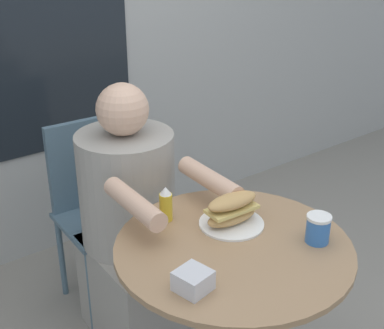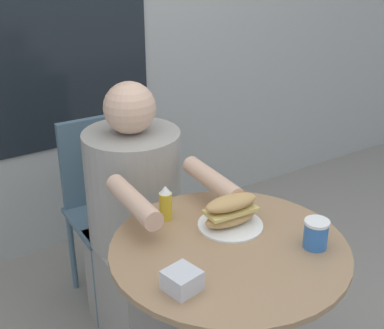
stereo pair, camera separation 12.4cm
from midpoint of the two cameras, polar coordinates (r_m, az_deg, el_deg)
cafe_table at (r=1.83m, az=2.27°, el=-13.69°), size 0.76×0.76×0.74m
diner_chair at (r=2.51m, az=-11.73°, el=-3.41°), size 0.39×0.39×0.87m
seated_diner at (r=2.26m, az=-7.74°, el=-7.79°), size 0.40×0.71×1.13m
sandwich_on_plate at (r=1.80m, az=2.30°, el=-5.09°), size 0.22×0.22×0.11m
drink_cup at (r=1.74m, az=11.31°, el=-6.77°), size 0.08×0.08×0.09m
napkin_box at (r=1.51m, az=-2.28°, el=-12.33°), size 0.11×0.11×0.06m
condiment_bottle at (r=1.82m, az=-4.76°, el=-4.26°), size 0.04×0.04×0.13m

